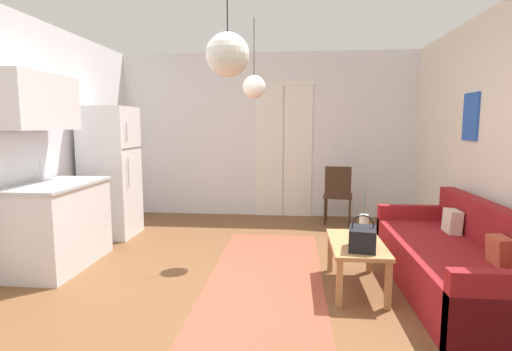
% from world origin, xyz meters
% --- Properties ---
extents(ground_plane, '(5.34, 7.27, 0.10)m').
position_xyz_m(ground_plane, '(0.00, 0.00, -0.05)').
color(ground_plane, brown).
extents(wall_back, '(4.94, 0.13, 2.65)m').
position_xyz_m(wall_back, '(0.01, 3.38, 1.32)').
color(wall_back, silver).
rests_on(wall_back, ground_plane).
extents(area_rug, '(1.10, 3.39, 0.01)m').
position_xyz_m(area_rug, '(0.19, 0.38, 0.01)').
color(area_rug, '#9E4733').
rests_on(area_rug, ground_plane).
extents(couch, '(0.84, 2.18, 0.79)m').
position_xyz_m(couch, '(1.93, 0.42, 0.26)').
color(couch, maroon).
rests_on(couch, ground_plane).
extents(coffee_table, '(0.47, 0.90, 0.44)m').
position_xyz_m(coffee_table, '(1.03, 0.43, 0.37)').
color(coffee_table, '#B27F4C').
rests_on(coffee_table, ground_plane).
extents(bamboo_vase, '(0.09, 0.09, 0.43)m').
position_xyz_m(bamboo_vase, '(1.12, 0.63, 0.54)').
color(bamboo_vase, beige).
rests_on(bamboo_vase, coffee_table).
extents(handbag, '(0.27, 0.33, 0.30)m').
position_xyz_m(handbag, '(1.04, 0.22, 0.53)').
color(handbag, black).
rests_on(handbag, coffee_table).
extents(refrigerator, '(0.64, 0.65, 1.73)m').
position_xyz_m(refrigerator, '(-1.99, 1.93, 0.87)').
color(refrigerator, white).
rests_on(refrigerator, ground_plane).
extents(kitchen_counter, '(0.63, 1.17, 2.01)m').
position_xyz_m(kitchen_counter, '(-2.04, 0.73, 0.75)').
color(kitchen_counter, silver).
rests_on(kitchen_counter, ground_plane).
extents(accent_chair, '(0.47, 0.46, 0.89)m').
position_xyz_m(accent_chair, '(1.12, 2.80, 0.49)').
color(accent_chair, '#382619').
rests_on(accent_chair, ground_plane).
extents(pendant_lamp_near, '(0.25, 0.25, 0.88)m').
position_xyz_m(pendant_lamp_near, '(0.05, -0.79, 1.90)').
color(pendant_lamp_near, black).
extents(pendant_lamp_far, '(0.26, 0.26, 0.87)m').
position_xyz_m(pendant_lamp_far, '(0.00, 1.31, 1.91)').
color(pendant_lamp_far, black).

